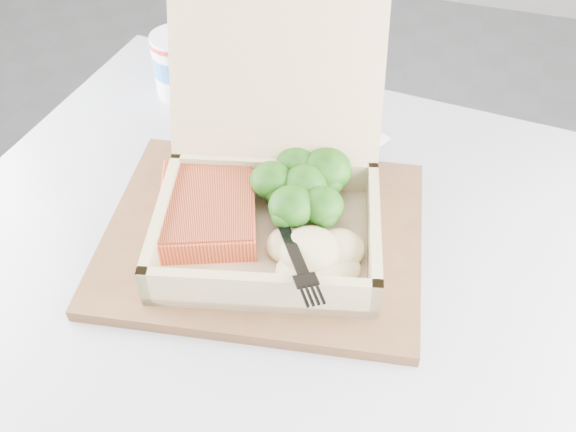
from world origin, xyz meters
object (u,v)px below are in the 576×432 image
(cafe_table, at_px, (262,366))
(serving_tray, at_px, (263,235))
(paper_cup, at_px, (178,63))
(takeout_container, at_px, (271,182))

(cafe_table, height_order, serving_tray, serving_tray)
(cafe_table, relative_size, paper_cup, 9.08)
(cafe_table, relative_size, takeout_container, 2.64)
(takeout_container, height_order, paper_cup, takeout_container)
(serving_tray, relative_size, paper_cup, 3.84)
(serving_tray, relative_size, takeout_container, 1.11)
(takeout_container, distance_m, paper_cup, 0.28)
(serving_tray, height_order, takeout_container, takeout_container)
(cafe_table, xyz_separation_m, paper_cup, (-0.20, 0.26, 0.22))
(cafe_table, distance_m, takeout_container, 0.25)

